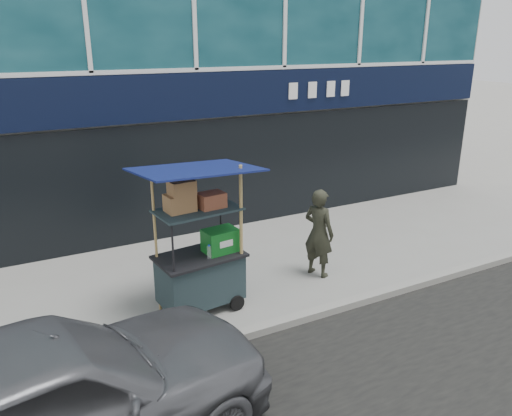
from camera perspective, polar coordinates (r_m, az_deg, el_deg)
ground at (r=7.80m, az=4.76°, el=-11.96°), size 80.00×80.00×0.00m
curb at (r=7.63m, az=5.60°, el=-12.24°), size 80.00×0.18×0.12m
vendor_cart at (r=7.61m, az=-6.32°, el=-5.92°), size 1.84×1.39×2.32m
vendor_man at (r=8.72m, az=7.19°, el=-2.83°), size 0.57×0.68×1.58m
parked_car at (r=5.31m, az=-23.62°, el=-20.08°), size 4.88×2.72×1.57m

